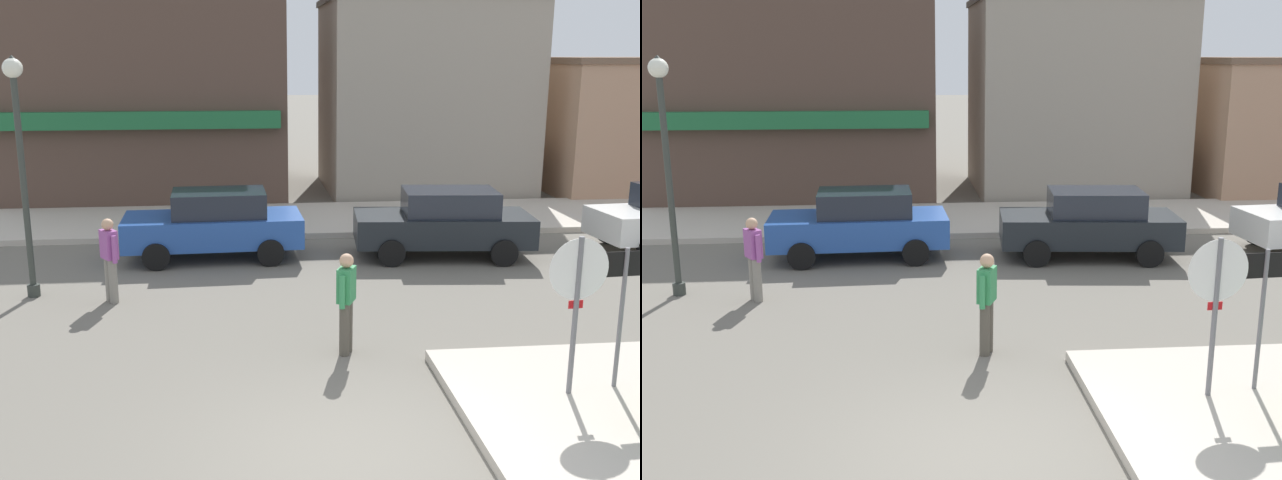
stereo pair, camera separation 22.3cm
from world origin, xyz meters
The scene contains 12 objects.
ground_plane centered at (0.00, 0.00, 0.00)m, with size 160.00×160.00×0.00m, color #6B665B.
kerb_far centered at (0.00, 12.63, 0.07)m, with size 80.00×4.00×0.15m, color beige.
stop_sign centered at (3.08, 1.14, 1.52)m, with size 0.82×0.09×2.30m.
one_way_sign centered at (3.78, 1.27, 1.33)m, with size 0.60×0.07×2.10m.
lamp_post centered at (-5.27, 6.58, 2.96)m, with size 0.36×0.36×4.54m.
parked_car_nearest centered at (-1.87, 9.06, 0.81)m, with size 4.06×2.00×1.56m.
parked_car_second centered at (3.37, 8.68, 0.81)m, with size 4.14×2.15×1.56m.
pedestrian_crossing_near centered at (-3.71, 6.08, 0.87)m, with size 0.38×0.51×1.61m.
pedestrian_crossing_far centered at (0.35, 3.16, 0.87)m, with size 0.35×0.54×1.61m.
building_corner_shop centered at (-4.27, 18.51, 3.67)m, with size 9.10×8.26×7.34m.
building_storefront_left_near centered at (4.92, 17.64, 3.19)m, with size 6.68×5.72×6.38m.
building_storefront_left_mid centered at (12.69, 18.00, 2.23)m, with size 7.63×7.61×4.46m.
Camera 1 is at (-1.17, -7.69, 4.55)m, focal length 42.00 mm.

